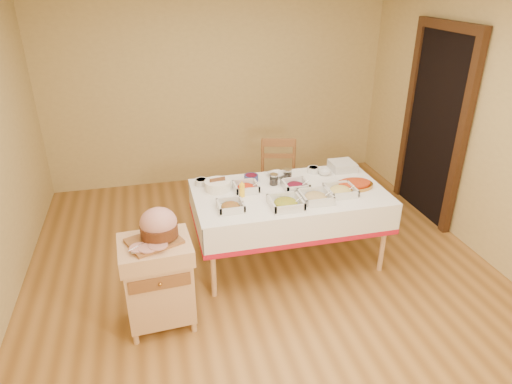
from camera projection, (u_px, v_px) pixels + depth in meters
room_shell at (268, 151)px, 3.79m from camera, size 5.00×5.00×5.00m
doorway at (435, 123)px, 5.14m from camera, size 0.09×1.10×2.20m
dining_table at (289, 206)px, 4.42m from camera, size 1.82×1.02×0.76m
butcher_cart at (158, 279)px, 3.63m from camera, size 0.58×0.49×0.78m
dining_chair at (278, 181)px, 5.23m from camera, size 0.51×0.50×0.94m
ham_on_board at (158, 227)px, 3.47m from camera, size 0.40×0.38×0.27m
serving_dish_a at (231, 206)px, 4.01m from camera, size 0.23×0.23×0.10m
serving_dish_b at (286, 203)px, 4.05m from camera, size 0.28×0.28×0.12m
serving_dish_c at (316, 197)px, 4.16m from camera, size 0.27×0.27×0.11m
serving_dish_d at (340, 190)px, 4.29m from camera, size 0.27×0.27×0.10m
serving_dish_e at (246, 187)px, 4.35m from camera, size 0.24×0.23×0.11m
serving_dish_f at (295, 185)px, 4.38m from camera, size 0.24×0.23×0.11m
small_bowl_left at (201, 182)px, 4.47m from camera, size 0.13×0.13×0.06m
small_bowl_mid at (251, 178)px, 4.56m from camera, size 0.14×0.14×0.06m
small_bowl_right at (313, 170)px, 4.74m from camera, size 0.12×0.12×0.06m
bowl_white_imported at (276, 175)px, 4.66m from camera, size 0.20×0.20×0.04m
bowl_small_imported at (325, 172)px, 4.70m from camera, size 0.18×0.18×0.04m
preserve_jar_left at (274, 180)px, 4.47m from camera, size 0.09×0.09×0.11m
preserve_jar_right at (288, 175)px, 4.57m from camera, size 0.09×0.09×0.11m
mustard_bottle at (242, 190)px, 4.22m from camera, size 0.05×0.05×0.16m
bread_basket at (218, 185)px, 4.36m from camera, size 0.25×0.25×0.11m
plate_stack at (342, 166)px, 4.80m from camera, size 0.25×0.25×0.09m
brass_platter at (354, 185)px, 4.43m from camera, size 0.38×0.27×0.05m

